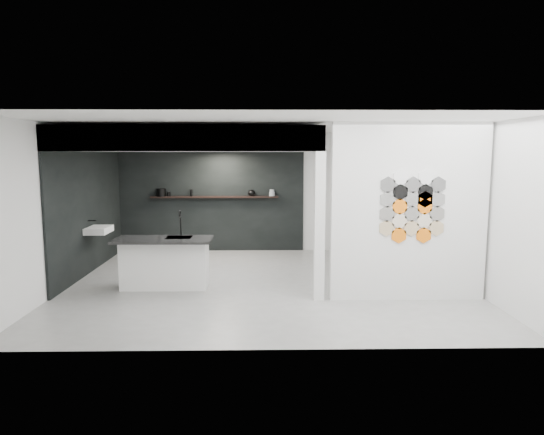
{
  "coord_description": "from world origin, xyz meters",
  "views": [
    {
      "loc": [
        -0.07,
        -8.5,
        2.32
      ],
      "look_at": [
        0.1,
        0.3,
        1.15
      ],
      "focal_mm": 32.0,
      "sensor_mm": 36.0,
      "label": 1
    }
  ],
  "objects_px": {
    "wall_basin": "(99,230)",
    "stockpot": "(161,192)",
    "partition_panel": "(409,212)",
    "glass_vase": "(272,193)",
    "glass_bowl": "(272,194)",
    "utensil_cup": "(169,194)",
    "bottle_dark": "(191,193)",
    "kettle": "(252,193)",
    "kitchen_island": "(165,262)"
  },
  "relations": [
    {
      "from": "bottle_dark",
      "to": "utensil_cup",
      "type": "distance_m",
      "value": 0.53
    },
    {
      "from": "stockpot",
      "to": "kettle",
      "type": "relative_size",
      "value": 1.27
    },
    {
      "from": "glass_bowl",
      "to": "kitchen_island",
      "type": "bearing_deg",
      "value": -121.55
    },
    {
      "from": "kettle",
      "to": "glass_vase",
      "type": "bearing_deg",
      "value": -7.32
    },
    {
      "from": "wall_basin",
      "to": "glass_bowl",
      "type": "xyz_separation_m",
      "value": [
        3.39,
        2.07,
        0.52
      ]
    },
    {
      "from": "kitchen_island",
      "to": "bottle_dark",
      "type": "height_order",
      "value": "bottle_dark"
    },
    {
      "from": "wall_basin",
      "to": "stockpot",
      "type": "bearing_deg",
      "value": 68.95
    },
    {
      "from": "glass_bowl",
      "to": "utensil_cup",
      "type": "height_order",
      "value": "utensil_cup"
    },
    {
      "from": "bottle_dark",
      "to": "utensil_cup",
      "type": "height_order",
      "value": "bottle_dark"
    },
    {
      "from": "glass_vase",
      "to": "utensil_cup",
      "type": "bearing_deg",
      "value": 180.0
    },
    {
      "from": "partition_panel",
      "to": "kettle",
      "type": "bearing_deg",
      "value": 123.45
    },
    {
      "from": "glass_bowl",
      "to": "glass_vase",
      "type": "relative_size",
      "value": 0.87
    },
    {
      "from": "partition_panel",
      "to": "utensil_cup",
      "type": "distance_m",
      "value": 5.93
    },
    {
      "from": "partition_panel",
      "to": "glass_vase",
      "type": "xyz_separation_m",
      "value": [
        -2.08,
        3.87,
        -0.0
      ]
    },
    {
      "from": "bottle_dark",
      "to": "utensil_cup",
      "type": "relative_size",
      "value": 1.6
    },
    {
      "from": "stockpot",
      "to": "kettle",
      "type": "xyz_separation_m",
      "value": [
        2.12,
        0.0,
        -0.02
      ]
    },
    {
      "from": "glass_vase",
      "to": "partition_panel",
      "type": "bearing_deg",
      "value": -61.77
    },
    {
      "from": "stockpot",
      "to": "glass_vase",
      "type": "bearing_deg",
      "value": 0.0
    },
    {
      "from": "wall_basin",
      "to": "partition_panel",
      "type": "bearing_deg",
      "value": -18.23
    },
    {
      "from": "partition_panel",
      "to": "bottle_dark",
      "type": "distance_m",
      "value": 5.54
    },
    {
      "from": "partition_panel",
      "to": "glass_vase",
      "type": "relative_size",
      "value": 17.96
    },
    {
      "from": "glass_bowl",
      "to": "utensil_cup",
      "type": "bearing_deg",
      "value": 180.0
    },
    {
      "from": "utensil_cup",
      "to": "bottle_dark",
      "type": "bearing_deg",
      "value": 0.0
    },
    {
      "from": "stockpot",
      "to": "glass_bowl",
      "type": "bearing_deg",
      "value": 0.0
    },
    {
      "from": "utensil_cup",
      "to": "kettle",
      "type": "bearing_deg",
      "value": 0.0
    },
    {
      "from": "kitchen_island",
      "to": "stockpot",
      "type": "relative_size",
      "value": 7.59
    },
    {
      "from": "partition_panel",
      "to": "wall_basin",
      "type": "height_order",
      "value": "partition_panel"
    },
    {
      "from": "glass_bowl",
      "to": "bottle_dark",
      "type": "height_order",
      "value": "bottle_dark"
    },
    {
      "from": "kitchen_island",
      "to": "glass_vase",
      "type": "relative_size",
      "value": 10.69
    },
    {
      "from": "wall_basin",
      "to": "bottle_dark",
      "type": "height_order",
      "value": "bottle_dark"
    },
    {
      "from": "kitchen_island",
      "to": "glass_vase",
      "type": "distance_m",
      "value": 3.78
    },
    {
      "from": "stockpot",
      "to": "utensil_cup",
      "type": "height_order",
      "value": "stockpot"
    },
    {
      "from": "bottle_dark",
      "to": "stockpot",
      "type": "bearing_deg",
      "value": 180.0
    },
    {
      "from": "stockpot",
      "to": "glass_vase",
      "type": "distance_m",
      "value": 2.6
    },
    {
      "from": "glass_bowl",
      "to": "glass_vase",
      "type": "bearing_deg",
      "value": 0.0
    },
    {
      "from": "kitchen_island",
      "to": "bottle_dark",
      "type": "xyz_separation_m",
      "value": [
        0.02,
        3.12,
        0.95
      ]
    },
    {
      "from": "kettle",
      "to": "bottle_dark",
      "type": "distance_m",
      "value": 1.42
    },
    {
      "from": "partition_panel",
      "to": "bottle_dark",
      "type": "height_order",
      "value": "partition_panel"
    },
    {
      "from": "stockpot",
      "to": "utensil_cup",
      "type": "bearing_deg",
      "value": 0.0
    },
    {
      "from": "partition_panel",
      "to": "wall_basin",
      "type": "xyz_separation_m",
      "value": [
        -5.46,
        1.8,
        -0.55
      ]
    },
    {
      "from": "kettle",
      "to": "glass_vase",
      "type": "xyz_separation_m",
      "value": [
        0.48,
        0.0,
        0.0
      ]
    },
    {
      "from": "partition_panel",
      "to": "glass_bowl",
      "type": "distance_m",
      "value": 4.39
    },
    {
      "from": "glass_vase",
      "to": "utensil_cup",
      "type": "height_order",
      "value": "glass_vase"
    },
    {
      "from": "wall_basin",
      "to": "stockpot",
      "type": "distance_m",
      "value": 2.28
    },
    {
      "from": "wall_basin",
      "to": "stockpot",
      "type": "height_order",
      "value": "stockpot"
    },
    {
      "from": "glass_bowl",
      "to": "utensil_cup",
      "type": "distance_m",
      "value": 2.42
    },
    {
      "from": "glass_bowl",
      "to": "bottle_dark",
      "type": "xyz_separation_m",
      "value": [
        -1.9,
        0.0,
        0.03
      ]
    },
    {
      "from": "wall_basin",
      "to": "kettle",
      "type": "height_order",
      "value": "kettle"
    },
    {
      "from": "wall_basin",
      "to": "utensil_cup",
      "type": "distance_m",
      "value": 2.34
    },
    {
      "from": "partition_panel",
      "to": "utensil_cup",
      "type": "bearing_deg",
      "value": 139.33
    }
  ]
}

